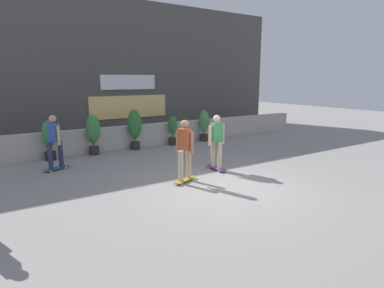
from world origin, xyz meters
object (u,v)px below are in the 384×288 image
at_px(potted_plant_4, 204,124).
at_px(skater_far_left, 54,140).
at_px(potted_plant_1, 93,131).
at_px(skater_by_wall_right, 216,140).
at_px(skater_mid_plaza, 185,148).
at_px(potted_plant_3, 173,129).
at_px(potted_plant_2, 135,126).
at_px(potted_plant_0, 49,138).

xyz_separation_m(potted_plant_4, skater_far_left, (-6.54, -1.44, 0.15)).
bearing_deg(potted_plant_4, potted_plant_1, 180.00).
xyz_separation_m(potted_plant_4, skater_by_wall_right, (-2.42, -4.10, 0.15)).
xyz_separation_m(potted_plant_1, skater_mid_plaza, (1.12, -4.58, 0.07)).
bearing_deg(potted_plant_3, potted_plant_2, 180.00).
relative_size(potted_plant_1, skater_by_wall_right, 0.88).
relative_size(potted_plant_3, skater_mid_plaza, 0.72).
distance_m(potted_plant_1, skater_by_wall_right, 4.82).
relative_size(potted_plant_3, skater_far_left, 0.72).
relative_size(potted_plant_0, skater_mid_plaza, 0.81).
height_order(potted_plant_0, skater_far_left, skater_far_left).
bearing_deg(skater_by_wall_right, potted_plant_1, 121.77).
bearing_deg(potted_plant_1, potted_plant_3, 0.00).
bearing_deg(skater_mid_plaza, skater_by_wall_right, 18.71).
relative_size(potted_plant_3, skater_by_wall_right, 0.72).
height_order(potted_plant_4, skater_mid_plaza, skater_mid_plaza).
relative_size(potted_plant_3, potted_plant_4, 0.89).
distance_m(potted_plant_2, skater_far_left, 3.52).
bearing_deg(skater_by_wall_right, potted_plant_4, 59.42).
distance_m(skater_far_left, skater_mid_plaza, 4.14).
distance_m(potted_plant_0, potted_plant_4, 6.46).
relative_size(skater_far_left, skater_mid_plaza, 1.00).
distance_m(potted_plant_2, skater_by_wall_right, 4.20).
height_order(potted_plant_0, potted_plant_3, potted_plant_0).
xyz_separation_m(potted_plant_0, skater_far_left, (-0.07, -1.44, 0.16)).
bearing_deg(potted_plant_0, potted_plant_3, 0.00).
height_order(potted_plant_3, skater_mid_plaza, skater_mid_plaza).
xyz_separation_m(potted_plant_1, potted_plant_3, (3.35, 0.00, -0.21)).
height_order(potted_plant_1, skater_far_left, skater_far_left).
relative_size(potted_plant_0, potted_plant_4, 0.99).
relative_size(potted_plant_4, skater_far_left, 0.81).
distance_m(potted_plant_1, skater_far_left, 2.14).
bearing_deg(potted_plant_3, potted_plant_1, 180.00).
xyz_separation_m(skater_by_wall_right, skater_mid_plaza, (-1.42, -0.48, 0.00)).
distance_m(potted_plant_1, potted_plant_4, 4.96).
distance_m(skater_far_left, skater_by_wall_right, 4.90).
distance_m(potted_plant_4, skater_mid_plaza, 5.98).
relative_size(potted_plant_2, potted_plant_4, 1.14).
height_order(potted_plant_1, potted_plant_4, potted_plant_1).
distance_m(potted_plant_0, skater_by_wall_right, 5.76).
xyz_separation_m(potted_plant_2, potted_plant_3, (1.72, 0.00, -0.27)).
bearing_deg(potted_plant_3, potted_plant_4, 0.00).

